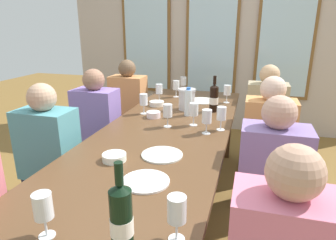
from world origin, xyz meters
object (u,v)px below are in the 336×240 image
at_px(dining_table, 166,137).
at_px(wine_glass_9, 177,210).
at_px(tasting_bowl_1, 157,103).
at_px(seated_person_2, 98,133).
at_px(white_plate_0, 203,101).
at_px(white_plate_1, 146,181).
at_px(wine_glass_8, 43,208).
at_px(seated_person_1, 270,192).
at_px(wine_glass_4, 144,100).
at_px(wine_bottle_0, 121,219).
at_px(wine_bottle_1, 214,98).
at_px(seated_person_3, 267,149).
at_px(seated_person_0, 51,165).
at_px(wine_glass_7, 168,111).
at_px(seated_person_5, 265,123).
at_px(seated_person_4, 129,112).
at_px(tasting_bowl_0, 153,115).
at_px(wine_glass_6, 207,118).
at_px(white_plate_2, 162,155).
at_px(wine_glass_5, 227,91).
at_px(metal_pitcher, 187,99).
at_px(wine_glass_1, 159,89).
at_px(tasting_bowl_2, 114,157).
at_px(wine_glass_3, 183,82).
at_px(wine_glass_0, 176,86).
at_px(wine_glass_10, 194,111).
at_px(water_bottle, 188,102).

height_order(dining_table, wine_glass_9, wine_glass_9).
bearing_deg(tasting_bowl_1, seated_person_2, -146.87).
relative_size(white_plate_0, white_plate_1, 1.18).
bearing_deg(wine_glass_8, seated_person_1, 47.82).
relative_size(dining_table, wine_glass_4, 15.67).
relative_size(wine_bottle_0, tasting_bowl_1, 2.41).
xyz_separation_m(wine_bottle_1, seated_person_3, (0.46, -0.23, -0.33)).
bearing_deg(seated_person_0, wine_glass_7, 29.94).
bearing_deg(seated_person_5, seated_person_4, 179.61).
distance_m(tasting_bowl_0, wine_glass_6, 0.55).
height_order(seated_person_1, seated_person_3, same).
height_order(white_plate_2, wine_bottle_0, wine_bottle_0).
relative_size(wine_glass_6, wine_glass_8, 1.00).
xyz_separation_m(wine_bottle_0, wine_glass_5, (0.15, 2.13, -0.01)).
relative_size(metal_pitcher, wine_glass_6, 1.09).
xyz_separation_m(white_plate_1, white_plate_2, (-0.01, 0.32, 0.00)).
bearing_deg(wine_glass_1, white_plate_1, -74.86).
xyz_separation_m(tasting_bowl_1, seated_person_2, (-0.47, -0.31, -0.23)).
height_order(tasting_bowl_2, wine_glass_3, wine_glass_3).
bearing_deg(tasting_bowl_1, wine_glass_8, -84.47).
bearing_deg(wine_glass_0, tasting_bowl_1, -102.52).
bearing_deg(seated_person_2, seated_person_3, 1.18).
height_order(tasting_bowl_1, seated_person_0, seated_person_0).
distance_m(wine_bottle_1, seated_person_0, 1.42).
bearing_deg(wine_glass_10, wine_glass_8, -101.05).
xyz_separation_m(tasting_bowl_1, seated_person_3, (1.00, -0.28, -0.23)).
distance_m(dining_table, wine_bottle_1, 0.65).
relative_size(wine_glass_0, wine_glass_8, 1.00).
xyz_separation_m(wine_glass_0, seated_person_1, (0.92, -1.32, -0.33)).
bearing_deg(wine_glass_4, white_plate_2, -62.75).
bearing_deg(wine_glass_3, wine_glass_0, -94.34).
height_order(water_bottle, wine_glass_4, water_bottle).
bearing_deg(wine_glass_8, wine_bottle_1, 78.57).
relative_size(tasting_bowl_2, seated_person_1, 0.12).
height_order(tasting_bowl_1, wine_glass_3, wine_glass_3).
height_order(wine_glass_5, wine_glass_7, same).
xyz_separation_m(wine_glass_3, wine_glass_7, (0.16, -1.20, 0.00)).
bearing_deg(wine_glass_4, white_plate_0, 54.00).
relative_size(wine_glass_0, wine_glass_6, 1.00).
bearing_deg(wine_glass_6, wine_glass_3, 109.94).
height_order(wine_bottle_0, wine_glass_9, wine_bottle_0).
bearing_deg(tasting_bowl_1, wine_glass_5, 24.88).
bearing_deg(water_bottle, wine_glass_1, 133.83).
xyz_separation_m(wine_bottle_1, wine_glass_3, (-0.43, 0.69, -0.00)).
height_order(tasting_bowl_2, wine_glass_9, wine_glass_9).
relative_size(dining_table, tasting_bowl_0, 23.75).
relative_size(wine_glass_7, wine_glass_10, 1.00).
bearing_deg(wine_glass_5, tasting_bowl_0, -129.36).
distance_m(white_plate_1, wine_glass_0, 1.80).
relative_size(wine_glass_3, wine_glass_7, 1.00).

